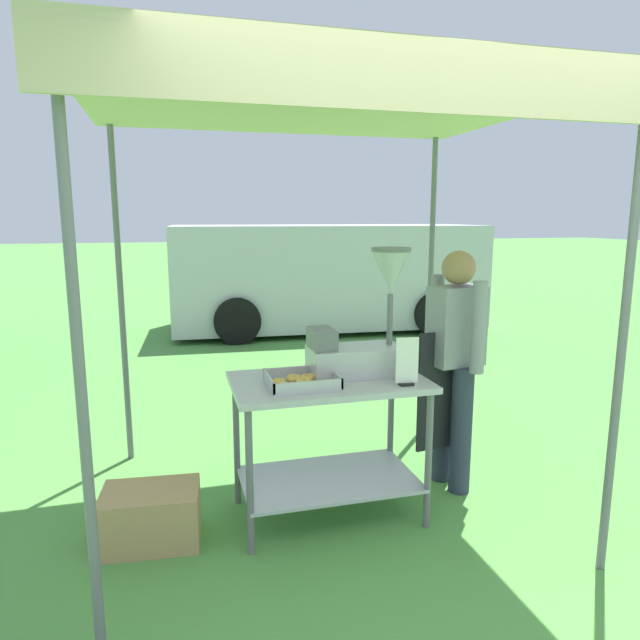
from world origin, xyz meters
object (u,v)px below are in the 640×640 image
(vendor, at_px, (454,358))
(supply_crate, at_px, (151,516))
(donut_tray, at_px, (302,382))
(stall_canopy, at_px, (325,113))
(donut_fryer, at_px, (364,331))
(donut_cart, at_px, (329,418))
(van_silver, at_px, (327,275))
(menu_sign, at_px, (407,365))

(vendor, relative_size, supply_crate, 2.85)
(donut_tray, bearing_deg, stall_canopy, 44.35)
(donut_tray, distance_m, donut_fryer, 0.50)
(donut_cart, distance_m, donut_tray, 0.33)
(donut_tray, xyz_separation_m, vendor, (1.09, 0.24, 0.01))
(stall_canopy, relative_size, donut_tray, 6.79)
(stall_canopy, relative_size, donut_fryer, 3.45)
(donut_tray, distance_m, van_silver, 6.17)
(vendor, bearing_deg, menu_sign, -142.40)
(supply_crate, bearing_deg, donut_cart, 1.71)
(donut_cart, height_order, vendor, vendor)
(donut_cart, relative_size, menu_sign, 4.08)
(vendor, height_order, supply_crate, vendor)
(stall_canopy, height_order, donut_tray, stall_canopy)
(donut_tray, height_order, supply_crate, donut_tray)
(vendor, bearing_deg, stall_canopy, -176.04)
(donut_tray, relative_size, donut_fryer, 0.51)
(menu_sign, distance_m, supply_crate, 1.68)
(donut_tray, relative_size, vendor, 0.24)
(menu_sign, height_order, supply_crate, menu_sign)
(donut_cart, xyz_separation_m, supply_crate, (-1.05, -0.03, -0.47))
(donut_fryer, distance_m, van_silver, 5.95)
(supply_crate, bearing_deg, menu_sign, -8.01)
(donut_fryer, height_order, vendor, donut_fryer)
(donut_tray, xyz_separation_m, donut_fryer, (0.41, 0.12, 0.25))
(donut_fryer, bearing_deg, stall_canopy, 166.36)
(donut_fryer, bearing_deg, van_silver, 76.30)
(donut_tray, distance_m, menu_sign, 0.61)
(stall_canopy, height_order, donut_fryer, stall_canopy)
(stall_canopy, xyz_separation_m, vendor, (0.91, 0.06, -1.50))
(stall_canopy, xyz_separation_m, donut_fryer, (0.23, -0.06, -1.26))
(vendor, distance_m, van_silver, 5.70)
(stall_canopy, relative_size, menu_sign, 9.49)
(stall_canopy, xyz_separation_m, donut_cart, (0.00, -0.10, -1.77))
(donut_tray, height_order, donut_fryer, donut_fryer)
(stall_canopy, distance_m, van_silver, 6.14)
(stall_canopy, height_order, supply_crate, stall_canopy)
(donut_tray, bearing_deg, vendor, 12.50)
(supply_crate, bearing_deg, donut_tray, -3.26)
(van_silver, bearing_deg, supply_crate, -114.70)
(donut_cart, bearing_deg, vendor, 10.07)
(stall_canopy, distance_m, menu_sign, 1.50)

